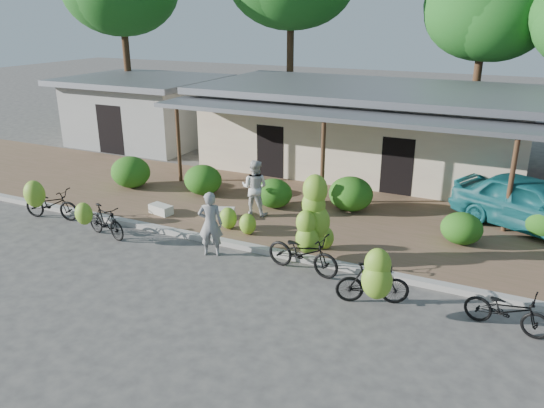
{
  "coord_description": "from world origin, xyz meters",
  "views": [
    {
      "loc": [
        5.62,
        -9.54,
        6.07
      ],
      "look_at": [
        -0.14,
        2.57,
        1.2
      ],
      "focal_mm": 35.0,
      "sensor_mm": 36.0,
      "label": 1
    }
  ],
  "objects_px": {
    "bystander": "(255,187)",
    "teal_van": "(533,204)",
    "vendor": "(210,224)",
    "bike_far_left": "(48,202)",
    "tree_center_right": "(481,10)",
    "bike_left": "(102,220)",
    "bike_right": "(374,280)",
    "sack_near": "(220,213)",
    "sack_far": "(161,209)",
    "bike_far_right": "(507,310)",
    "bike_center": "(308,235)"
  },
  "relations": [
    {
      "from": "bystander",
      "to": "teal_van",
      "type": "bearing_deg",
      "value": -169.19
    },
    {
      "from": "vendor",
      "to": "teal_van",
      "type": "bearing_deg",
      "value": -168.83
    },
    {
      "from": "bike_far_left",
      "to": "vendor",
      "type": "relative_size",
      "value": 1.1
    },
    {
      "from": "tree_center_right",
      "to": "bike_left",
      "type": "height_order",
      "value": "tree_center_right"
    },
    {
      "from": "bike_right",
      "to": "teal_van",
      "type": "xyz_separation_m",
      "value": [
        2.99,
        6.04,
        0.2
      ]
    },
    {
      "from": "sack_near",
      "to": "sack_far",
      "type": "bearing_deg",
      "value": -165.52
    },
    {
      "from": "bike_far_right",
      "to": "teal_van",
      "type": "bearing_deg",
      "value": 5.83
    },
    {
      "from": "bike_far_right",
      "to": "sack_near",
      "type": "bearing_deg",
      "value": 81.85
    },
    {
      "from": "tree_center_right",
      "to": "bike_right",
      "type": "xyz_separation_m",
      "value": [
        -0.03,
        -16.14,
        -5.46
      ]
    },
    {
      "from": "tree_center_right",
      "to": "bike_far_left",
      "type": "bearing_deg",
      "value": -124.26
    },
    {
      "from": "bike_center",
      "to": "sack_far",
      "type": "height_order",
      "value": "bike_center"
    },
    {
      "from": "bystander",
      "to": "bike_far_right",
      "type": "bearing_deg",
      "value": 149.95
    },
    {
      "from": "vendor",
      "to": "bystander",
      "type": "height_order",
      "value": "bystander"
    },
    {
      "from": "bike_left",
      "to": "bystander",
      "type": "xyz_separation_m",
      "value": [
        3.17,
        3.26,
        0.45
      ]
    },
    {
      "from": "bike_left",
      "to": "bystander",
      "type": "relative_size",
      "value": 0.94
    },
    {
      "from": "bystander",
      "to": "sack_far",
      "type": "bearing_deg",
      "value": 18.8
    },
    {
      "from": "bike_right",
      "to": "bike_left",
      "type": "bearing_deg",
      "value": 66.04
    },
    {
      "from": "bike_far_left",
      "to": "bystander",
      "type": "distance_m",
      "value": 6.35
    },
    {
      "from": "bike_right",
      "to": "teal_van",
      "type": "height_order",
      "value": "teal_van"
    },
    {
      "from": "bystander",
      "to": "sack_near",
      "type": "bearing_deg",
      "value": 36.71
    },
    {
      "from": "tree_center_right",
      "to": "bike_far_right",
      "type": "bearing_deg",
      "value": -80.62
    },
    {
      "from": "bike_far_right",
      "to": "sack_near",
      "type": "xyz_separation_m",
      "value": [
        -8.22,
        2.61,
        -0.17
      ]
    },
    {
      "from": "bike_far_left",
      "to": "bike_center",
      "type": "distance_m",
      "value": 8.41
    },
    {
      "from": "vendor",
      "to": "sack_near",
      "type": "bearing_deg",
      "value": -88.35
    },
    {
      "from": "bystander",
      "to": "teal_van",
      "type": "distance_m",
      "value": 8.11
    },
    {
      "from": "bike_far_left",
      "to": "sack_far",
      "type": "height_order",
      "value": "bike_far_left"
    },
    {
      "from": "bike_far_right",
      "to": "bike_center",
      "type": "bearing_deg",
      "value": 89.15
    },
    {
      "from": "sack_near",
      "to": "teal_van",
      "type": "relative_size",
      "value": 0.19
    },
    {
      "from": "bike_center",
      "to": "sack_near",
      "type": "relative_size",
      "value": 2.79
    },
    {
      "from": "bike_left",
      "to": "teal_van",
      "type": "xyz_separation_m",
      "value": [
        10.94,
        5.57,
        0.35
      ]
    },
    {
      "from": "vendor",
      "to": "bike_left",
      "type": "bearing_deg",
      "value": -16.85
    },
    {
      "from": "bike_far_left",
      "to": "bystander",
      "type": "xyz_separation_m",
      "value": [
        5.63,
        2.91,
        0.4
      ]
    },
    {
      "from": "tree_center_right",
      "to": "bike_left",
      "type": "xyz_separation_m",
      "value": [
        -7.99,
        -15.68,
        -5.62
      ]
    },
    {
      "from": "bike_right",
      "to": "sack_near",
      "type": "bearing_deg",
      "value": 41.28
    },
    {
      "from": "bike_left",
      "to": "sack_near",
      "type": "bearing_deg",
      "value": -30.92
    },
    {
      "from": "bike_far_right",
      "to": "tree_center_right",
      "type": "bearing_deg",
      "value": 18.81
    },
    {
      "from": "bike_far_right",
      "to": "bystander",
      "type": "xyz_separation_m",
      "value": [
        -7.41,
        3.35,
        0.55
      ]
    },
    {
      "from": "bike_center",
      "to": "teal_van",
      "type": "bearing_deg",
      "value": -38.81
    },
    {
      "from": "sack_near",
      "to": "sack_far",
      "type": "relative_size",
      "value": 1.13
    },
    {
      "from": "bystander",
      "to": "bike_left",
      "type": "bearing_deg",
      "value": 40.02
    },
    {
      "from": "bike_far_left",
      "to": "bike_right",
      "type": "distance_m",
      "value": 10.44
    },
    {
      "from": "bike_center",
      "to": "sack_near",
      "type": "height_order",
      "value": "bike_center"
    },
    {
      "from": "tree_center_right",
      "to": "bystander",
      "type": "height_order",
      "value": "tree_center_right"
    },
    {
      "from": "bike_far_left",
      "to": "bike_far_right",
      "type": "height_order",
      "value": "bike_far_left"
    },
    {
      "from": "teal_van",
      "to": "tree_center_right",
      "type": "bearing_deg",
      "value": 40.71
    },
    {
      "from": "bystander",
      "to": "vendor",
      "type": "bearing_deg",
      "value": 87.9
    },
    {
      "from": "tree_center_right",
      "to": "teal_van",
      "type": "distance_m",
      "value": 11.77
    },
    {
      "from": "bike_center",
      "to": "bike_left",
      "type": "bearing_deg",
      "value": 104.56
    },
    {
      "from": "bike_right",
      "to": "bike_center",
      "type": "bearing_deg",
      "value": 38.13
    },
    {
      "from": "bike_far_left",
      "to": "sack_near",
      "type": "relative_size",
      "value": 2.28
    }
  ]
}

